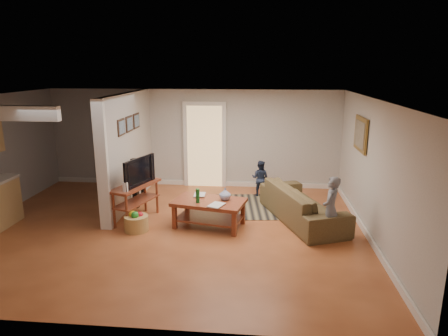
{
  "coord_description": "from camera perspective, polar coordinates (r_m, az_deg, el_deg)",
  "views": [
    {
      "loc": [
        1.73,
        -7.06,
        3.06
      ],
      "look_at": [
        1.02,
        0.57,
        1.1
      ],
      "focal_mm": 32.0,
      "sensor_mm": 36.0,
      "label": 1
    }
  ],
  "objects": [
    {
      "name": "speaker_right",
      "position": [
        9.54,
        -11.52,
        -1.93
      ],
      "size": [
        0.09,
        0.09,
        0.87
      ],
      "primitive_type": "cube",
      "rotation": [
        0.0,
        0.0,
        0.03
      ],
      "color": "black",
      "rests_on": "ground"
    },
    {
      "name": "room_shell",
      "position": [
        8.15,
        -14.85,
        2.52
      ],
      "size": [
        7.54,
        6.02,
        2.52
      ],
      "color": "beige",
      "rests_on": "ground"
    },
    {
      "name": "sofa",
      "position": [
        8.41,
        10.98,
        -7.27
      ],
      "size": [
        1.72,
        2.56,
        0.69
      ],
      "primitive_type": "imported",
      "rotation": [
        0.0,
        0.0,
        1.94
      ],
      "color": "#413820",
      "rests_on": "ground"
    },
    {
      "name": "child",
      "position": [
        7.6,
        14.7,
        -9.91
      ],
      "size": [
        0.43,
        0.51,
        1.19
      ],
      "primitive_type": "imported",
      "rotation": [
        0.0,
        0.0,
        -1.97
      ],
      "color": "slate",
      "rests_on": "ground"
    },
    {
      "name": "toy_basket",
      "position": [
        7.87,
        -12.42,
        -7.58
      ],
      "size": [
        0.46,
        0.46,
        0.41
      ],
      "color": "#A58A47",
      "rests_on": "ground"
    },
    {
      "name": "area_rug",
      "position": [
        9.01,
        1.91,
        -5.47
      ],
      "size": [
        2.48,
        1.92,
        0.01
      ],
      "primitive_type": "cube",
      "rotation": [
        0.0,
        0.0,
        0.1
      ],
      "color": "black",
      "rests_on": "ground"
    },
    {
      "name": "speaker_left",
      "position": [
        8.99,
        -12.58,
        -2.16
      ],
      "size": [
        0.13,
        0.13,
        1.12
      ],
      "primitive_type": "cube",
      "rotation": [
        0.0,
        0.0,
        -0.23
      ],
      "color": "black",
      "rests_on": "ground"
    },
    {
      "name": "ground",
      "position": [
        7.89,
        -7.86,
        -8.63
      ],
      "size": [
        7.5,
        7.5,
        0.0
      ],
      "primitive_type": "plane",
      "color": "brown",
      "rests_on": "ground"
    },
    {
      "name": "toddler",
      "position": [
        9.78,
        5.12,
        -3.95
      ],
      "size": [
        0.51,
        0.44,
        0.88
      ],
      "primitive_type": "imported",
      "rotation": [
        0.0,
        0.0,
        2.84
      ],
      "color": "#202B44",
      "rests_on": "ground"
    },
    {
      "name": "tv_console",
      "position": [
        8.2,
        -12.46,
        -2.8
      ],
      "size": [
        0.81,
        1.29,
        1.04
      ],
      "rotation": [
        0.0,
        0.0,
        -0.32
      ],
      "color": "#632C17",
      "rests_on": "ground"
    },
    {
      "name": "coffee_table",
      "position": [
        7.81,
        -1.98,
        -5.46
      ],
      "size": [
        1.49,
        1.06,
        0.8
      ],
      "rotation": [
        0.0,
        0.0,
        -0.21
      ],
      "color": "#632C17",
      "rests_on": "ground"
    }
  ]
}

